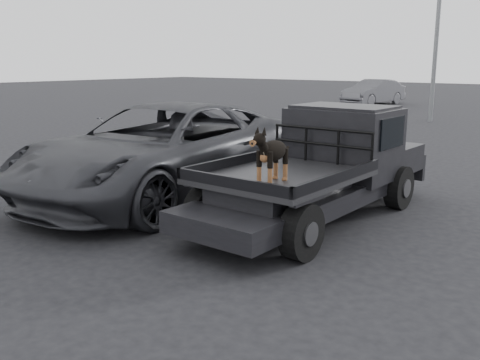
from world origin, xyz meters
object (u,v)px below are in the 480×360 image
Objects in this scene: flatbed_ute at (314,192)px; parked_suv at (163,151)px; dog at (272,155)px; distant_car_a at (373,92)px.

parked_suv is at bearing -172.21° from flatbed_ute.
parked_suv is at bearing 161.94° from dog.
distant_car_a reaches higher than flatbed_ute.
flatbed_ute is 7.30× the size of dog.
flatbed_ute is at bearing 2.13° from parked_suv.
flatbed_ute is at bearing 97.73° from dog.
dog reaches higher than distant_car_a.
parked_suv reaches higher than flatbed_ute.
parked_suv reaches higher than distant_car_a.
distant_car_a is (-9.61, 24.19, -0.55)m from dog.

